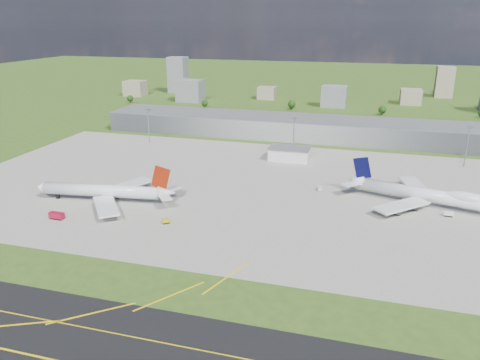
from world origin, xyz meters
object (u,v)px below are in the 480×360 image
(airliner_blue_quad, at_px, (429,195))
(van_white_near, at_px, (320,189))
(van_white_far, at_px, (448,214))
(fire_truck, at_px, (57,216))
(airliner_red_twin, at_px, (106,191))
(tug_yellow, at_px, (166,222))

(airliner_blue_quad, height_order, van_white_near, airliner_blue_quad)
(van_white_far, bearing_deg, fire_truck, -159.09)
(airliner_red_twin, xyz_separation_m, fire_truck, (-10.76, -26.54, -3.88))
(airliner_blue_quad, distance_m, tug_yellow, 130.66)
(airliner_red_twin, bearing_deg, fire_truck, 60.09)
(fire_truck, relative_size, van_white_near, 1.53)
(airliner_blue_quad, bearing_deg, van_white_far, -38.74)
(airliner_red_twin, height_order, tug_yellow, airliner_red_twin)
(van_white_near, relative_size, van_white_far, 1.04)
(tug_yellow, bearing_deg, van_white_near, 6.35)
(fire_truck, xyz_separation_m, tug_yellow, (51.44, 9.52, -0.66))
(van_white_near, distance_m, van_white_far, 65.83)
(airliner_blue_quad, distance_m, van_white_near, 55.43)
(airliner_blue_quad, relative_size, van_white_near, 16.40)
(tug_yellow, relative_size, van_white_far, 0.92)
(airliner_red_twin, relative_size, fire_truck, 10.24)
(van_white_near, height_order, van_white_far, van_white_near)
(airliner_red_twin, relative_size, van_white_far, 16.19)
(airliner_blue_quad, distance_m, fire_truck, 181.68)
(van_white_near, bearing_deg, airliner_red_twin, 108.16)
(airliner_blue_quad, xyz_separation_m, van_white_near, (-54.73, 7.49, -4.60))
(van_white_near, bearing_deg, airliner_blue_quad, -103.60)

